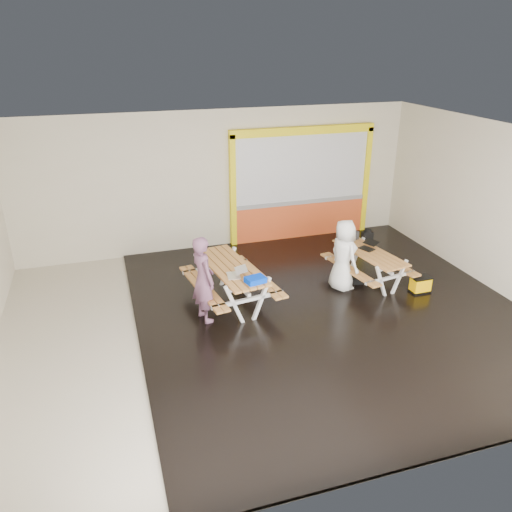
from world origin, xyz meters
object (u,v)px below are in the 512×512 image
object	(u,v)px
person_right	(344,256)
backpack	(367,238)
fluke_bag	(420,285)
laptop_left	(236,273)
person_left	(203,279)
laptop_right	(368,246)
picnic_table_left	(231,275)
picnic_table_right	(369,259)
toolbox	(349,236)
dark_case	(354,280)
blue_pouch	(255,280)

from	to	relation	value
person_right	backpack	size ratio (longest dim) A/B	3.82
fluke_bag	laptop_left	bearing A→B (deg)	175.67
person_left	laptop_right	xyz separation A→B (m)	(3.86, 0.71, -0.10)
laptop_left	person_left	bearing A→B (deg)	-176.86
picnic_table_left	fluke_bag	world-z (taller)	picnic_table_left
picnic_table_right	toolbox	xyz separation A→B (m)	(-0.10, 0.79, 0.27)
picnic_table_right	person_left	xyz separation A→B (m)	(-3.80, -0.54, 0.32)
toolbox	backpack	size ratio (longest dim) A/B	1.08
laptop_right	dark_case	world-z (taller)	laptop_right
laptop_right	fluke_bag	distance (m)	1.37
dark_case	toolbox	bearing A→B (deg)	74.42
person_right	dark_case	world-z (taller)	person_right
backpack	dark_case	bearing A→B (deg)	-130.60
laptop_left	blue_pouch	distance (m)	0.46
laptop_left	toolbox	bearing A→B (deg)	22.86
person_right	backpack	xyz separation A→B (m)	(1.11, 0.99, -0.10)
person_left	person_right	size ratio (longest dim) A/B	1.07
laptop_right	dark_case	bearing A→B (deg)	-157.72
backpack	person_right	bearing A→B (deg)	-138.26
laptop_left	fluke_bag	xyz separation A→B (m)	(3.97, -0.30, -0.69)
picnic_table_right	blue_pouch	size ratio (longest dim) A/B	5.74
backpack	fluke_bag	world-z (taller)	backpack
picnic_table_left	person_left	world-z (taller)	person_left
picnic_table_right	person_right	distance (m)	0.73
backpack	fluke_bag	size ratio (longest dim) A/B	0.99
picnic_table_right	dark_case	world-z (taller)	picnic_table_right
picnic_table_left	fluke_bag	size ratio (longest dim) A/B	5.63
picnic_table_left	backpack	xyz separation A→B (m)	(3.58, 0.92, 0.04)
picnic_table_left	laptop_right	bearing A→B (deg)	3.77
picnic_table_left	person_right	bearing A→B (deg)	-1.63
picnic_table_left	blue_pouch	xyz separation A→B (m)	(0.26, -0.84, 0.26)
blue_pouch	toolbox	bearing A→B (deg)	30.80
picnic_table_left	person_right	world-z (taller)	person_right
person_right	backpack	distance (m)	1.50
person_right	toolbox	size ratio (longest dim) A/B	3.55
person_left	backpack	xyz separation A→B (m)	(4.23, 1.43, -0.21)
picnic_table_right	fluke_bag	bearing A→B (deg)	-44.51
picnic_table_left	fluke_bag	distance (m)	4.06
backpack	toolbox	bearing A→B (deg)	-168.77
picnic_table_left	backpack	distance (m)	3.69
backpack	dark_case	size ratio (longest dim) A/B	1.15
picnic_table_left	person_left	xyz separation A→B (m)	(-0.66, -0.50, 0.24)
dark_case	person_right	bearing A→B (deg)	-160.80
picnic_table_right	laptop_right	size ratio (longest dim) A/B	4.55
laptop_left	laptop_right	world-z (taller)	laptop_left
backpack	laptop_left	bearing A→B (deg)	-158.76
picnic_table_left	toolbox	size ratio (longest dim) A/B	5.30
dark_case	fluke_bag	xyz separation A→B (m)	(1.13, -0.83, 0.10)
person_right	dark_case	distance (m)	0.79
blue_pouch	picnic_table_left	bearing A→B (deg)	107.12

